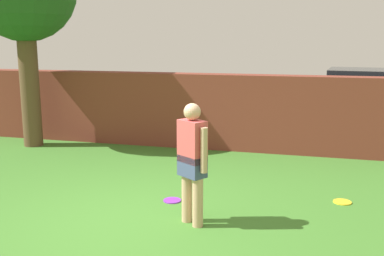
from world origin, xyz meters
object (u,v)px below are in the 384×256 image
car (371,106)px  frisbee_purple (172,200)px  person (192,159)px  frisbee_yellow (342,202)px

car → frisbee_purple: bearing=62.4°
frisbee_purple → person: bearing=-55.5°
person → car: 6.45m
person → car: car is taller
car → frisbee_purple: size_ratio=16.13×
car → frisbee_purple: car is taller
frisbee_yellow → frisbee_purple: bearing=-166.6°
person → frisbee_yellow: 2.55m
person → frisbee_purple: 1.27m
car → frisbee_yellow: 4.62m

